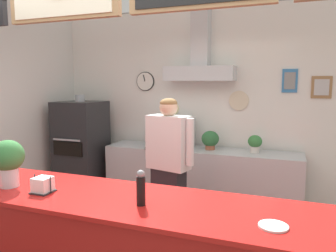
# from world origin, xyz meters

# --- Properties ---
(back_wall_assembly) EXTENTS (4.64, 2.60, 2.89)m
(back_wall_assembly) POSITION_xyz_m (-0.00, 2.24, 1.55)
(back_wall_assembly) COLOR gray
(back_wall_assembly) RESTS_ON ground_plane
(back_prep_counter) EXTENTS (2.67, 0.54, 0.92)m
(back_prep_counter) POSITION_xyz_m (0.02, 2.01, 0.45)
(back_prep_counter) COLOR #B7BABF
(back_prep_counter) RESTS_ON ground_plane
(pizza_oven) EXTENTS (0.63, 0.67, 1.65)m
(pizza_oven) POSITION_xyz_m (-1.77, 1.81, 0.78)
(pizza_oven) COLOR #232326
(pizza_oven) RESTS_ON ground_plane
(shop_worker) EXTENTS (0.59, 0.32, 1.66)m
(shop_worker) POSITION_xyz_m (-0.04, 0.92, 0.89)
(shop_worker) COLOR #232328
(shop_worker) RESTS_ON ground_plane
(espresso_machine) EXTENTS (0.58, 0.54, 0.41)m
(espresso_machine) POSITION_xyz_m (-0.40, 1.99, 1.12)
(espresso_machine) COLOR silver
(espresso_machine) RESTS_ON back_prep_counter
(potted_sage) EXTENTS (0.18, 0.18, 0.23)m
(potted_sage) POSITION_xyz_m (0.74, 2.04, 1.05)
(potted_sage) COLOR beige
(potted_sage) RESTS_ON back_prep_counter
(potted_oregano) EXTENTS (0.24, 0.24, 0.26)m
(potted_oregano) POSITION_xyz_m (0.15, 2.04, 1.06)
(potted_oregano) COLOR #9E563D
(potted_oregano) RESTS_ON back_prep_counter
(pepper_grinder) EXTENTS (0.06, 0.06, 0.24)m
(pepper_grinder) POSITION_xyz_m (0.26, -0.38, 1.13)
(pepper_grinder) COLOR black
(pepper_grinder) RESTS_ON service_counter
(basil_vase) EXTENTS (0.24, 0.24, 0.37)m
(basil_vase) POSITION_xyz_m (-0.87, -0.39, 1.22)
(basil_vase) COLOR silver
(basil_vase) RESTS_ON service_counter
(condiment_plate) EXTENTS (0.17, 0.17, 0.01)m
(condiment_plate) POSITION_xyz_m (1.09, -0.42, 1.02)
(condiment_plate) COLOR white
(condiment_plate) RESTS_ON service_counter
(napkin_holder) EXTENTS (0.15, 0.14, 0.13)m
(napkin_holder) POSITION_xyz_m (-0.53, -0.41, 1.07)
(napkin_holder) COLOR #262628
(napkin_holder) RESTS_ON service_counter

